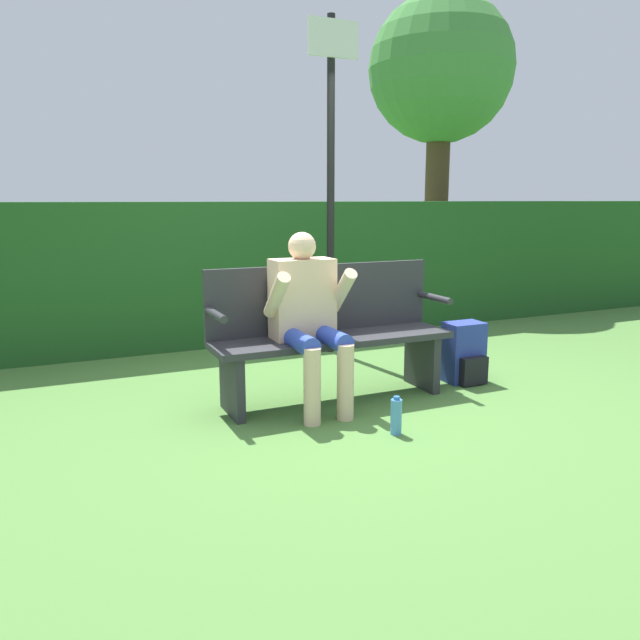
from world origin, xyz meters
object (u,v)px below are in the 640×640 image
water_bottle (396,416)px  signpost (331,162)px  person_seated (308,312)px  backpack (464,354)px  park_bench (329,332)px  tree (441,74)px

water_bottle → signpost: (0.54, 2.07, 1.62)m
person_seated → signpost: signpost is taller
water_bottle → signpost: 2.69m
backpack → signpost: (-0.53, 1.32, 1.52)m
park_bench → tree: (3.29, 3.47, 2.58)m
person_seated → backpack: person_seated is taller
person_seated → backpack: bearing=2.3°
backpack → signpost: bearing=112.0°
park_bench → person_seated: bearing=-149.8°
park_bench → water_bottle: bearing=-85.6°
park_bench → backpack: bearing=-3.6°
tree → park_bench: bearing=-133.5°
person_seated → signpost: size_ratio=0.40×
water_bottle → person_seated: bearing=112.1°
signpost → person_seated: bearing=-120.8°
signpost → water_bottle: bearing=-104.6°
water_bottle → backpack: bearing=35.0°
park_bench → tree: 5.43m
water_bottle → tree: (3.22, 4.29, 2.95)m
park_bench → signpost: 1.87m
backpack → water_bottle: (-1.07, -0.75, -0.11)m
person_seated → water_bottle: 0.93m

